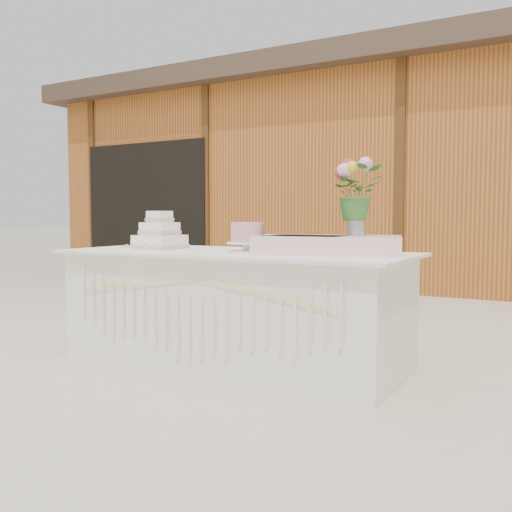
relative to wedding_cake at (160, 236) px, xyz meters
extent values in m
plane|color=beige|center=(0.62, 0.02, -0.86)|extent=(80.00, 80.00, 0.00)
cube|color=#AA5D23|center=(0.62, 6.02, 0.64)|extent=(12.00, 4.00, 3.00)
cube|color=#3D2E22|center=(0.62, 6.02, 2.29)|extent=(12.60, 4.60, 0.30)
cube|color=black|center=(-3.58, 4.00, 0.24)|extent=(2.40, 0.08, 2.20)
cube|color=white|center=(0.62, 0.02, -0.49)|extent=(2.28, 0.88, 0.75)
cube|color=white|center=(0.62, 0.02, -0.10)|extent=(2.40, 1.00, 0.02)
cube|color=white|center=(0.00, 0.00, -0.04)|extent=(0.31, 0.31, 0.10)
cube|color=#EBAC95|center=(0.00, 0.00, -0.07)|extent=(0.32, 0.32, 0.02)
cube|color=white|center=(0.00, 0.00, 0.05)|extent=(0.22, 0.22, 0.09)
cube|color=#EBAC95|center=(0.00, 0.00, 0.03)|extent=(0.23, 0.23, 0.02)
cube|color=white|center=(0.00, 0.00, 0.14)|extent=(0.14, 0.14, 0.08)
cube|color=#EBAC95|center=(0.00, 0.00, 0.12)|extent=(0.16, 0.16, 0.02)
cylinder|color=white|center=(0.78, -0.07, -0.09)|extent=(0.24, 0.24, 0.01)
cylinder|color=white|center=(0.78, -0.07, -0.06)|extent=(0.07, 0.07, 0.04)
cylinder|color=white|center=(0.78, -0.07, -0.03)|extent=(0.27, 0.27, 0.01)
cylinder|color=#D4989E|center=(0.78, -0.07, 0.04)|extent=(0.22, 0.22, 0.13)
cube|color=#FFD3CD|center=(1.27, 0.12, -0.04)|extent=(1.01, 0.75, 0.11)
cylinder|color=#B4B3B8|center=(1.43, 0.17, 0.09)|extent=(0.11, 0.11, 0.15)
imported|color=#35692A|center=(1.43, 0.17, 0.34)|extent=(0.41, 0.40, 0.34)
camera|label=1|loc=(2.66, -3.24, 0.14)|focal=40.00mm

